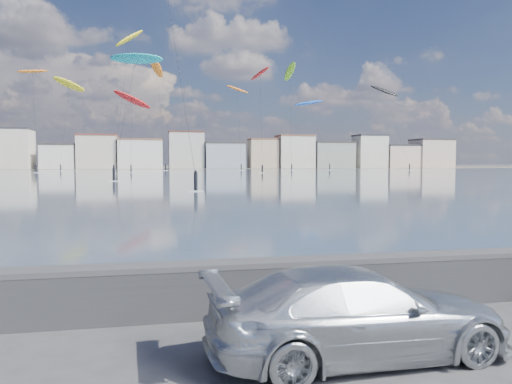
% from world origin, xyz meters
% --- Properties ---
extents(ground, '(700.00, 700.00, 0.00)m').
position_xyz_m(ground, '(0.00, 0.00, 0.00)').
color(ground, '#333335').
rests_on(ground, ground).
extents(bay_water, '(500.00, 177.00, 0.00)m').
position_xyz_m(bay_water, '(0.00, 91.50, 0.01)').
color(bay_water, '#394D61').
rests_on(bay_water, ground).
extents(far_shore_strip, '(500.00, 60.00, 0.00)m').
position_xyz_m(far_shore_strip, '(0.00, 200.00, 0.01)').
color(far_shore_strip, '#4C473D').
rests_on(far_shore_strip, ground).
extents(seawall, '(400.00, 0.36, 1.08)m').
position_xyz_m(seawall, '(0.00, 2.70, 0.58)').
color(seawall, '#28282B').
rests_on(seawall, ground).
extents(far_buildings, '(240.79, 13.26, 14.60)m').
position_xyz_m(far_buildings, '(1.31, 186.00, 6.03)').
color(far_buildings, beige).
rests_on(far_buildings, ground).
extents(car_silver, '(4.56, 2.05, 1.30)m').
position_xyz_m(car_silver, '(1.80, 0.49, 0.65)').
color(car_silver, silver).
rests_on(car_silver, ground).
extents(kitesurfer_1, '(11.00, 12.44, 21.89)m').
position_xyz_m(kitesurfer_1, '(-6.55, 130.76, 18.94)').
color(kitesurfer_1, red).
rests_on(kitesurfer_1, ground).
extents(kitesurfer_2, '(5.16, 14.90, 27.15)m').
position_xyz_m(kitesurfer_2, '(25.84, 120.33, 24.73)').
color(kitesurfer_2, red).
rests_on(kitesurfer_2, ground).
extents(kitesurfer_3, '(10.18, 15.86, 28.64)m').
position_xyz_m(kitesurfer_3, '(73.96, 148.42, 25.76)').
color(kitesurfer_3, black).
rests_on(kitesurfer_3, ground).
extents(kitesurfer_6, '(10.31, 15.00, 23.61)m').
position_xyz_m(kitesurfer_6, '(49.86, 154.71, 22.03)').
color(kitesurfer_6, blue).
rests_on(kitesurfer_6, ground).
extents(kitesurfer_10, '(9.58, 12.34, 20.07)m').
position_xyz_m(kitesurfer_10, '(-3.70, 74.83, 18.60)').
color(kitesurfer_10, '#19BFBF').
rests_on(kitesurfer_10, ground).
extents(kitesurfer_11, '(7.97, 14.93, 27.68)m').
position_xyz_m(kitesurfer_11, '(25.68, 154.69, 25.54)').
color(kitesurfer_11, orange).
rests_on(kitesurfer_11, ground).
extents(kitesurfer_12, '(9.75, 10.60, 28.02)m').
position_xyz_m(kitesurfer_12, '(-25.39, 150.64, 25.23)').
color(kitesurfer_12, yellow).
rests_on(kitesurfer_12, ground).
extents(kitesurfer_13, '(4.53, 14.29, 34.19)m').
position_xyz_m(kitesurfer_13, '(41.45, 148.35, 30.65)').
color(kitesurfer_13, '#8CD826').
rests_on(kitesurfer_13, ground).
extents(kitesurfer_15, '(7.99, 9.71, 34.76)m').
position_xyz_m(kitesurfer_15, '(-6.49, 116.70, 31.24)').
color(kitesurfer_15, yellow).
rests_on(kitesurfer_15, ground).
extents(kitesurfer_17, '(5.99, 15.68, 35.54)m').
position_xyz_m(kitesurfer_17, '(-0.04, 153.43, 31.67)').
color(kitesurfer_17, orange).
rests_on(kitesurfer_17, ground).
extents(kitesurfer_18, '(7.87, 12.28, 26.59)m').
position_xyz_m(kitesurfer_18, '(-31.32, 132.04, 25.28)').
color(kitesurfer_18, orange).
rests_on(kitesurfer_18, ground).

